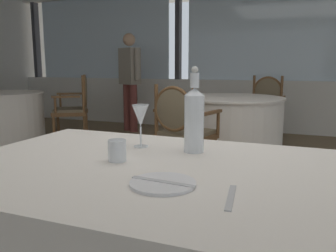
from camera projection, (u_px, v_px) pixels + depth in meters
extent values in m
plane|color=#756047|center=(196.00, 245.00, 2.15)|extent=(14.02, 14.02, 0.00)
cube|color=silver|center=(267.00, 106.00, 5.79)|extent=(10.03, 0.12, 0.85)
cube|color=silver|center=(102.00, 38.00, 6.74)|extent=(2.77, 0.02, 1.51)
cube|color=#333338|center=(36.00, 41.00, 7.29)|extent=(0.08, 0.14, 1.51)
cube|color=silver|center=(271.00, 33.00, 5.61)|extent=(2.77, 0.02, 1.51)
cube|color=#333338|center=(178.00, 36.00, 6.16)|extent=(0.08, 0.14, 1.51)
cube|color=white|center=(142.00, 167.00, 1.28)|extent=(1.42, 1.01, 0.02)
cylinder|color=white|center=(163.00, 183.00, 1.05)|extent=(0.20, 0.20, 0.01)
cube|color=silver|center=(163.00, 182.00, 1.05)|extent=(0.21, 0.03, 0.00)
cube|color=silver|center=(231.00, 197.00, 0.95)|extent=(0.04, 0.19, 0.00)
cylinder|color=white|center=(194.00, 124.00, 1.44)|extent=(0.08, 0.08, 0.24)
cone|color=white|center=(194.00, 91.00, 1.42)|extent=(0.08, 0.08, 0.03)
cylinder|color=white|center=(195.00, 80.00, 1.41)|extent=(0.04, 0.04, 0.06)
sphere|color=silver|center=(195.00, 70.00, 1.40)|extent=(0.03, 0.03, 0.03)
cylinder|color=white|center=(141.00, 146.00, 1.55)|extent=(0.06, 0.06, 0.00)
cylinder|color=white|center=(141.00, 136.00, 1.54)|extent=(0.01, 0.01, 0.09)
cone|color=white|center=(140.00, 116.00, 1.53)|extent=(0.07, 0.07, 0.10)
cylinder|color=white|center=(117.00, 150.00, 1.31)|extent=(0.07, 0.07, 0.08)
cylinder|color=white|center=(231.00, 98.00, 4.01)|extent=(1.20, 1.20, 0.02)
cylinder|color=white|center=(230.00, 129.00, 4.07)|extent=(1.17, 1.17, 0.72)
cube|color=brown|center=(186.00, 137.00, 3.31)|extent=(0.56, 0.56, 0.05)
cube|color=#75664C|center=(186.00, 132.00, 3.30)|extent=(0.52, 0.52, 0.04)
cylinder|color=brown|center=(180.00, 153.00, 3.62)|extent=(0.04, 0.04, 0.40)
cylinder|color=brown|center=(214.00, 159.00, 3.39)|extent=(0.04, 0.04, 0.40)
cylinder|color=brown|center=(157.00, 161.00, 3.30)|extent=(0.04, 0.04, 0.40)
cylinder|color=brown|center=(193.00, 168.00, 3.07)|extent=(0.04, 0.04, 0.40)
cylinder|color=brown|center=(156.00, 110.00, 3.22)|extent=(0.04, 0.04, 0.47)
cylinder|color=brown|center=(193.00, 113.00, 2.99)|extent=(0.04, 0.04, 0.47)
ellipsoid|color=#75664C|center=(173.00, 109.00, 3.09)|extent=(0.39, 0.15, 0.39)
torus|color=brown|center=(173.00, 109.00, 3.09)|extent=(0.40, 0.13, 0.41)
cube|color=brown|center=(166.00, 109.00, 3.43)|extent=(0.13, 0.37, 0.03)
cylinder|color=brown|center=(174.00, 118.00, 3.56)|extent=(0.03, 0.03, 0.22)
cube|color=brown|center=(211.00, 113.00, 3.14)|extent=(0.13, 0.37, 0.03)
cylinder|color=brown|center=(218.00, 123.00, 3.27)|extent=(0.03, 0.03, 0.22)
cube|color=brown|center=(261.00, 114.00, 4.81)|extent=(0.56, 0.56, 0.05)
cube|color=#75664C|center=(261.00, 111.00, 4.80)|extent=(0.52, 0.52, 0.04)
cylinder|color=brown|center=(269.00, 134.00, 4.57)|extent=(0.04, 0.04, 0.40)
cylinder|color=brown|center=(241.00, 131.00, 4.80)|extent=(0.04, 0.04, 0.40)
cylinder|color=brown|center=(279.00, 130.00, 4.89)|extent=(0.04, 0.04, 0.40)
cylinder|color=brown|center=(252.00, 127.00, 5.12)|extent=(0.04, 0.04, 0.40)
cylinder|color=brown|center=(281.00, 94.00, 4.81)|extent=(0.04, 0.04, 0.50)
cylinder|color=brown|center=(254.00, 93.00, 5.04)|extent=(0.04, 0.04, 0.50)
ellipsoid|color=#75664C|center=(268.00, 92.00, 4.93)|extent=(0.39, 0.15, 0.42)
torus|color=brown|center=(268.00, 92.00, 4.93)|extent=(0.42, 0.14, 0.43)
cube|color=brown|center=(280.00, 98.00, 4.61)|extent=(0.13, 0.37, 0.03)
cylinder|color=brown|center=(275.00, 107.00, 4.51)|extent=(0.03, 0.03, 0.22)
cube|color=brown|center=(244.00, 96.00, 4.90)|extent=(0.13, 0.37, 0.03)
cylinder|color=brown|center=(240.00, 104.00, 4.80)|extent=(0.03, 0.03, 0.22)
cylinder|color=white|center=(0.00, 93.00, 4.69)|extent=(1.11, 1.11, 0.02)
cylinder|color=white|center=(3.00, 120.00, 4.76)|extent=(1.08, 1.08, 0.72)
cube|color=brown|center=(70.00, 113.00, 4.89)|extent=(0.63, 0.63, 0.05)
cube|color=#75664C|center=(70.00, 110.00, 4.88)|extent=(0.58, 0.58, 0.04)
cylinder|color=brown|center=(54.00, 132.00, 4.70)|extent=(0.04, 0.04, 0.42)
cylinder|color=brown|center=(58.00, 127.00, 5.09)|extent=(0.04, 0.04, 0.42)
cylinder|color=brown|center=(85.00, 131.00, 4.77)|extent=(0.04, 0.04, 0.42)
cylinder|color=brown|center=(86.00, 126.00, 5.16)|extent=(0.04, 0.04, 0.42)
cylinder|color=brown|center=(83.00, 94.00, 4.68)|extent=(0.04, 0.04, 0.50)
cylinder|color=brown|center=(85.00, 92.00, 5.07)|extent=(0.04, 0.04, 0.50)
ellipsoid|color=#75664C|center=(85.00, 91.00, 4.88)|extent=(0.24, 0.36, 0.42)
torus|color=brown|center=(85.00, 91.00, 4.88)|extent=(0.25, 0.38, 0.43)
cube|color=brown|center=(66.00, 97.00, 4.60)|extent=(0.33, 0.22, 0.03)
cylinder|color=brown|center=(55.00, 105.00, 4.60)|extent=(0.03, 0.03, 0.22)
cube|color=brown|center=(70.00, 94.00, 5.09)|extent=(0.33, 0.22, 0.03)
cylinder|color=brown|center=(60.00, 101.00, 5.08)|extent=(0.03, 0.03, 0.22)
cylinder|color=brown|center=(127.00, 107.00, 5.94)|extent=(0.13, 0.13, 0.79)
cylinder|color=brown|center=(133.00, 108.00, 5.80)|extent=(0.13, 0.13, 0.79)
cube|color=gray|center=(130.00, 66.00, 5.75)|extent=(0.41, 0.35, 0.59)
sphere|color=tan|center=(129.00, 40.00, 5.68)|extent=(0.20, 0.20, 0.20)
cylinder|color=gray|center=(122.00, 64.00, 5.91)|extent=(0.09, 0.09, 0.50)
cylinder|color=gray|center=(137.00, 64.00, 5.58)|extent=(0.09, 0.09, 0.50)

